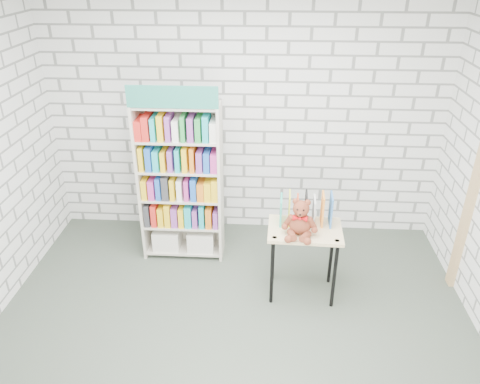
{
  "coord_description": "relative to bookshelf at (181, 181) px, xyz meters",
  "views": [
    {
      "loc": [
        0.27,
        -3.1,
        3.12
      ],
      "look_at": [
        0.02,
        0.95,
        1.01
      ],
      "focal_mm": 35.0,
      "sensor_mm": 36.0,
      "label": 1
    }
  ],
  "objects": [
    {
      "name": "teddy_bear",
      "position": [
        1.24,
        -0.74,
        -0.01
      ],
      "size": [
        0.33,
        0.32,
        0.36
      ],
      "color": "maroon",
      "rests_on": "display_table"
    },
    {
      "name": "door_trim",
      "position": [
        2.87,
        -0.41,
        0.14
      ],
      "size": [
        0.05,
        0.12,
        2.1
      ],
      "primitive_type": "cube",
      "color": "tan",
      "rests_on": "ground"
    },
    {
      "name": "table_books",
      "position": [
        1.3,
        -0.52,
        -0.01
      ],
      "size": [
        0.5,
        0.23,
        0.29
      ],
      "color": "teal",
      "rests_on": "display_table"
    },
    {
      "name": "ground",
      "position": [
        0.64,
        -1.36,
        -0.91
      ],
      "size": [
        4.5,
        4.5,
        0.0
      ],
      "primitive_type": "plane",
      "color": "#3F493D",
      "rests_on": "ground"
    },
    {
      "name": "display_table",
      "position": [
        1.3,
        -0.64,
        -0.26
      ],
      "size": [
        0.72,
        0.51,
        0.76
      ],
      "color": "#DFC486",
      "rests_on": "ground"
    },
    {
      "name": "room_shell",
      "position": [
        0.64,
        -1.36,
        0.88
      ],
      "size": [
        4.52,
        4.02,
        2.81
      ],
      "color": "silver",
      "rests_on": "ground"
    },
    {
      "name": "bookshelf",
      "position": [
        0.0,
        0.0,
        0.0
      ],
      "size": [
        0.89,
        0.34,
        1.99
      ],
      "color": "beige",
      "rests_on": "ground"
    }
  ]
}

